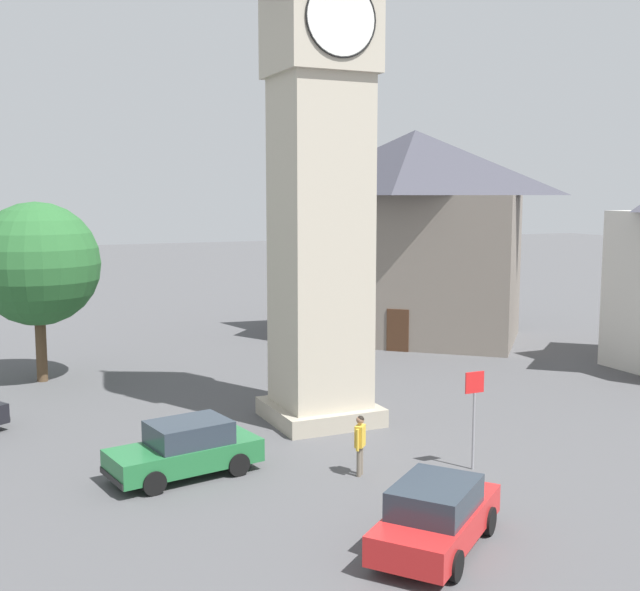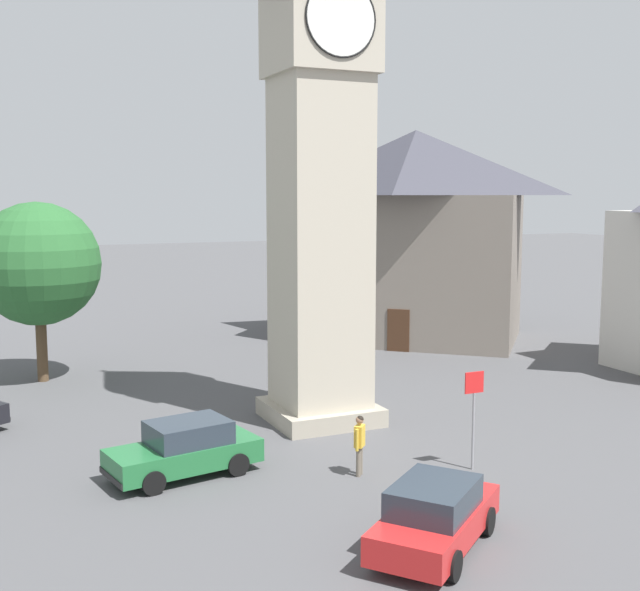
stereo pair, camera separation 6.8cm
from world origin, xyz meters
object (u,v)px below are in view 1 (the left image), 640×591
at_px(car_blue_kerb, 436,515).
at_px(car_silver_kerb, 185,449).
at_px(clock_tower, 320,56).
at_px(road_sign, 474,403).
at_px(building_terrace_right, 414,234).
at_px(pedestrian, 360,440).
at_px(tree, 37,264).

relative_size(car_blue_kerb, car_silver_kerb, 0.98).
xyz_separation_m(clock_tower, road_sign, (1.93, -6.19, -10.22)).
bearing_deg(building_terrace_right, road_sign, -116.04).
bearing_deg(road_sign, pedestrian, 164.68).
xyz_separation_m(car_silver_kerb, pedestrian, (4.38, -1.92, 0.25)).
relative_size(car_blue_kerb, pedestrian, 2.53).
bearing_deg(pedestrian, road_sign, -15.32).
distance_m(car_silver_kerb, pedestrian, 4.79).
distance_m(tree, road_sign, 19.23).
distance_m(car_silver_kerb, road_sign, 8.08).
xyz_separation_m(car_blue_kerb, building_terrace_right, (12.61, 22.17, 4.86)).
bearing_deg(pedestrian, tree, 114.60).
xyz_separation_m(tree, building_terrace_right, (19.04, 2.21, 0.76)).
xyz_separation_m(car_blue_kerb, pedestrian, (0.55, 4.72, 0.25)).
height_order(car_blue_kerb, tree, tree).
height_order(clock_tower, road_sign, clock_tower).
xyz_separation_m(clock_tower, tree, (-8.17, 9.91, -7.26)).
height_order(car_blue_kerb, building_terrace_right, building_terrace_right).
xyz_separation_m(clock_tower, building_terrace_right, (10.88, 12.11, -6.50)).
bearing_deg(pedestrian, car_blue_kerb, -96.61).
xyz_separation_m(clock_tower, pedestrian, (-1.19, -5.33, -11.11)).
xyz_separation_m(building_terrace_right, road_sign, (-8.94, -18.30, -3.72)).
relative_size(clock_tower, pedestrian, 12.27).
relative_size(car_blue_kerb, building_terrace_right, 0.32).
height_order(clock_tower, car_blue_kerb, clock_tower).
bearing_deg(tree, road_sign, -57.89).
height_order(car_silver_kerb, road_sign, road_sign).
distance_m(car_blue_kerb, road_sign, 5.45).
bearing_deg(clock_tower, car_blue_kerb, -99.80).
distance_m(clock_tower, road_sign, 12.11).
xyz_separation_m(tree, road_sign, (10.10, -16.09, -2.96)).
distance_m(pedestrian, tree, 17.20).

